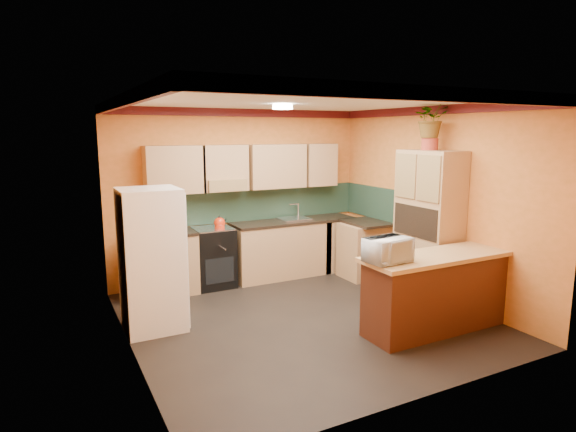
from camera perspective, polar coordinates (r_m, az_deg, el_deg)
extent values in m
plane|color=black|center=(6.25, 1.93, -12.05)|extent=(4.20, 4.20, 0.00)
cube|color=white|center=(5.82, 2.09, 13.47)|extent=(4.20, 4.20, 0.04)
cube|color=orange|center=(7.76, -5.63, 2.53)|extent=(4.20, 0.04, 2.70)
cube|color=orange|center=(4.22, 16.17, -3.99)|extent=(4.20, 0.04, 2.70)
cube|color=orange|center=(5.20, -18.59, -1.55)|extent=(0.04, 4.20, 2.70)
cube|color=orange|center=(7.14, 16.85, 1.52)|extent=(0.04, 4.20, 2.70)
cube|color=#1D3627|center=(7.87, -3.89, 1.44)|extent=(3.70, 0.02, 0.53)
cube|color=#1D3627|center=(8.21, 9.93, 1.66)|extent=(0.02, 1.40, 0.53)
cube|color=tan|center=(7.60, -4.51, 5.80)|extent=(3.10, 0.34, 0.70)
cylinder|color=white|center=(6.34, -0.65, 12.81)|extent=(0.26, 0.26, 0.06)
cube|color=tan|center=(7.67, -4.43, -4.46)|extent=(3.65, 0.60, 0.88)
cube|color=black|center=(7.57, -4.48, -1.08)|extent=(3.65, 0.62, 0.04)
cube|color=black|center=(7.46, -8.87, -4.85)|extent=(0.58, 0.58, 0.91)
cube|color=silver|center=(7.90, 0.70, -0.35)|extent=(0.48, 0.40, 0.03)
cube|color=tan|center=(7.96, 9.31, -4.03)|extent=(0.60, 0.80, 0.88)
cube|color=black|center=(7.87, 9.40, -0.78)|extent=(0.62, 0.80, 0.04)
cube|color=white|center=(5.93, -15.87, -5.01)|extent=(0.68, 0.66, 1.70)
cube|color=tan|center=(6.89, 16.28, -1.28)|extent=(0.48, 0.90, 2.10)
cylinder|color=#A63828|center=(6.81, 16.45, 8.17)|extent=(0.22, 0.22, 0.16)
imported|color=tan|center=(6.81, 16.59, 11.05)|extent=(0.51, 0.46, 0.53)
cube|color=#542613|center=(6.04, 17.12, -8.85)|extent=(1.80, 0.55, 0.88)
cube|color=tan|center=(5.91, 17.35, -4.58)|extent=(1.90, 0.65, 0.05)
imported|color=white|center=(5.38, 11.74, -3.97)|extent=(0.52, 0.38, 0.27)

